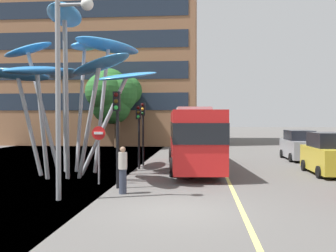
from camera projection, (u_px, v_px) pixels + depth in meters
name	position (u px, v px, depth m)	size (l,w,h in m)	color
ground	(152.00, 211.00, 11.78)	(120.00, 240.00, 0.10)	#54514F
red_bus	(193.00, 135.00, 21.25)	(3.39, 10.87, 3.52)	red
leaf_sculpture	(71.00, 63.00, 18.86)	(9.16, 9.74, 7.72)	#9EA0A5
traffic_light_kerb_near	(117.00, 119.00, 15.16)	(0.28, 0.42, 3.99)	black
traffic_light_kerb_far	(139.00, 123.00, 21.11)	(0.28, 0.42, 3.65)	black
traffic_light_island_mid	(143.00, 120.00, 22.68)	(0.28, 0.42, 3.87)	black
car_parked_mid	(329.00, 155.00, 19.07)	(2.01, 4.23, 2.17)	gold
car_parked_far	(299.00, 146.00, 25.84)	(1.96, 4.41, 2.08)	gray
street_lamp	(66.00, 72.00, 12.95)	(1.37, 0.44, 7.08)	gray
tree_pavement_near	(112.00, 99.00, 34.96)	(4.66, 5.00, 7.11)	brown
tree_pavement_far	(111.00, 94.00, 37.31)	(5.49, 4.63, 7.97)	brown
pedestrian	(123.00, 170.00, 14.17)	(0.34, 0.34, 1.82)	#2D3342
no_entry_sign	(99.00, 146.00, 16.22)	(0.60, 0.12, 2.55)	gray
backdrop_building	(100.00, 37.00, 45.54)	(23.63, 13.88, 25.81)	#8E6042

